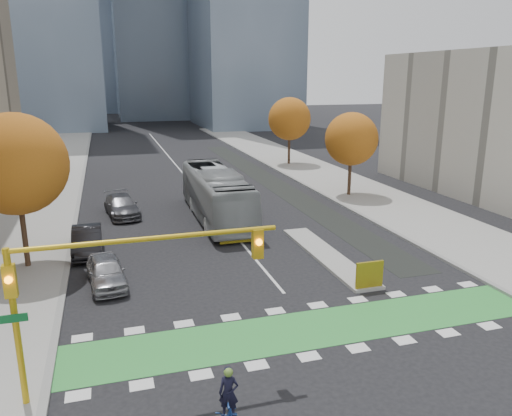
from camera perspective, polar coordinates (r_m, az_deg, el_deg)
ground at (r=19.81m, az=8.37°, el=-15.43°), size 300.00×300.00×0.00m
sidewalk_west at (r=37.21m, az=-25.34°, el=-1.98°), size 7.00×120.00×0.15m
sidewalk_east at (r=42.33m, az=13.57°, el=0.97°), size 7.00×120.00×0.15m
curb_west at (r=36.81m, az=-19.97°, el=-1.59°), size 0.30×120.00×0.16m
curb_east at (r=40.70m, az=9.31°, el=0.64°), size 0.30×120.00×0.16m
bike_crossing at (r=20.99m, az=6.60°, el=-13.49°), size 20.00×3.00×0.01m
centre_line at (r=56.77m, az=-8.91°, el=4.61°), size 0.15×70.00×0.01m
bike_lane_paint at (r=48.83m, az=1.53°, el=3.13°), size 2.50×50.00×0.01m
median_island at (r=28.72m, az=8.07°, el=-5.37°), size 1.60×10.00×0.16m
hazard_board at (r=24.50m, az=12.84°, el=-7.43°), size 1.40×0.12×1.30m
tree_west at (r=28.08m, az=-25.78°, el=4.53°), size 5.20×5.20×8.22m
tree_east_near at (r=42.48m, az=10.84°, el=7.75°), size 4.40×4.40×7.08m
tree_east_far at (r=57.21m, az=3.85°, el=10.13°), size 4.80×4.80×7.65m
traffic_signal_west at (r=16.01m, az=-17.10°, el=-7.49°), size 8.53×0.56×5.20m
cyclist at (r=15.45m, az=-3.11°, el=-22.03°), size 1.23×1.85×2.02m
bus at (r=35.65m, az=-4.57°, el=1.59°), size 3.09×12.80×3.56m
parked_car_a at (r=25.54m, az=-16.75°, el=-6.96°), size 2.12×4.38×1.44m
parked_car_b at (r=30.37m, az=-18.75°, el=-3.54°), size 1.67×4.66×1.53m
parked_car_c at (r=37.75m, az=-15.09°, el=0.25°), size 2.71×5.35×1.49m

